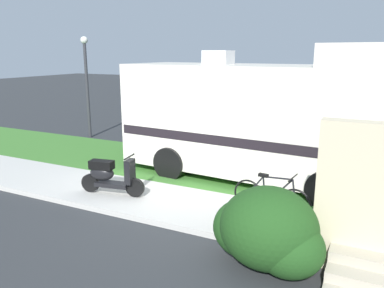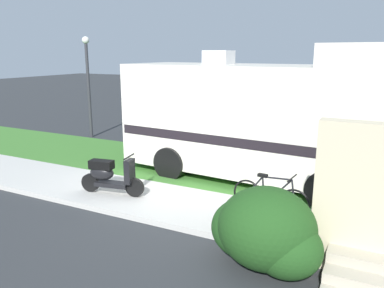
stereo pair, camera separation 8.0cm
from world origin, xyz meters
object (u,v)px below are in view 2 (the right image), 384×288
object	(u,v)px
scooter	(109,175)
bottle_green	(318,226)
motorhome_rv	(257,118)
bicycle	(270,197)
street_lamp_post	(88,77)

from	to	relation	value
scooter	bottle_green	size ratio (longest dim) A/B	5.67
motorhome_rv	bicycle	xyz separation A→B (m)	(1.03, -2.26, -1.21)
bicycle	street_lamp_post	world-z (taller)	street_lamp_post
bottle_green	bicycle	bearing A→B (deg)	158.84
bicycle	street_lamp_post	distance (m)	9.91
scooter	bottle_green	xyz separation A→B (m)	(4.72, 0.16, -0.34)
motorhome_rv	bicycle	size ratio (longest dim) A/B	4.30
motorhome_rv	scooter	xyz separation A→B (m)	(-2.66, -2.82, -1.12)
motorhome_rv	scooter	world-z (taller)	motorhome_rv
bicycle	bottle_green	world-z (taller)	bicycle
scooter	bicycle	xyz separation A→B (m)	(3.68, 0.56, -0.09)
motorhome_rv	street_lamp_post	size ratio (longest dim) A/B	1.80
scooter	street_lamp_post	world-z (taller)	street_lamp_post
bicycle	street_lamp_post	bearing A→B (deg)	152.72
bicycle	bottle_green	bearing A→B (deg)	-21.16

